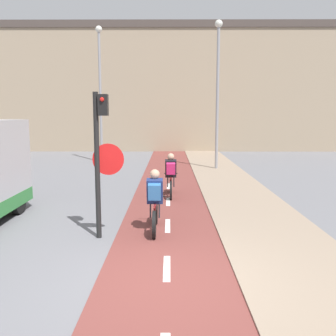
# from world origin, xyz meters

# --- Properties ---
(ground_plane) EXTENTS (120.00, 120.00, 0.00)m
(ground_plane) POSITION_xyz_m (0.00, 0.00, 0.00)
(ground_plane) COLOR slate
(bike_lane) EXTENTS (2.27, 60.00, 0.02)m
(bike_lane) POSITION_xyz_m (0.00, 0.00, 0.01)
(bike_lane) COLOR brown
(bike_lane) RESTS_ON ground_plane
(sidewalk_strip) EXTENTS (2.40, 60.00, 0.05)m
(sidewalk_strip) POSITION_xyz_m (2.33, 0.00, 0.03)
(sidewalk_strip) COLOR gray
(sidewalk_strip) RESTS_ON ground_plane
(building_row_background) EXTENTS (60.00, 5.20, 9.17)m
(building_row_background) POSITION_xyz_m (0.00, 23.89, 4.59)
(building_row_background) COLOR gray
(building_row_background) RESTS_ON ground_plane
(traffic_light_pole) EXTENTS (0.67, 0.25, 3.12)m
(traffic_light_pole) POSITION_xyz_m (-1.41, 2.18, 1.94)
(traffic_light_pole) COLOR black
(traffic_light_pole) RESTS_ON ground_plane
(street_lamp_far) EXTENTS (0.36, 0.36, 7.39)m
(street_lamp_far) POSITION_xyz_m (-3.78, 15.25, 4.47)
(street_lamp_far) COLOR gray
(street_lamp_far) RESTS_ON ground_plane
(street_lamp_sidewalk) EXTENTS (0.36, 0.36, 7.03)m
(street_lamp_sidewalk) POSITION_xyz_m (2.32, 12.50, 4.28)
(street_lamp_sidewalk) COLOR gray
(street_lamp_sidewalk) RESTS_ON ground_plane
(cyclist_near) EXTENTS (0.46, 1.71, 1.44)m
(cyclist_near) POSITION_xyz_m (-0.29, 2.61, 0.70)
(cyclist_near) COLOR black
(cyclist_near) RESTS_ON ground_plane
(cyclist_far) EXTENTS (0.46, 1.65, 1.42)m
(cyclist_far) POSITION_xyz_m (0.08, 6.29, 0.69)
(cyclist_far) COLOR black
(cyclist_far) RESTS_ON ground_plane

